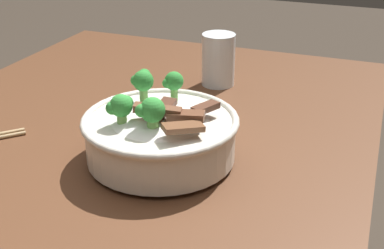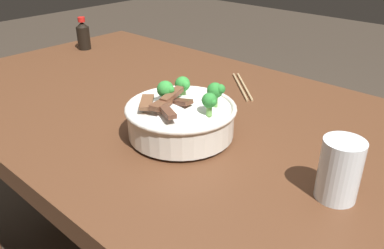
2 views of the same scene
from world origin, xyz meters
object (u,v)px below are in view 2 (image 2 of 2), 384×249
at_px(rice_bowl, 181,117).
at_px(drinking_glass, 339,173).
at_px(soy_sauce_bottle, 83,35).
at_px(chopsticks_pair, 242,86).

height_order(rice_bowl, drinking_glass, rice_bowl).
distance_m(rice_bowl, drinking_glass, 0.37).
relative_size(drinking_glass, soy_sauce_bottle, 0.93).
xyz_separation_m(drinking_glass, soy_sauce_bottle, (-1.16, 0.24, 0.00)).
xyz_separation_m(drinking_glass, chopsticks_pair, (-0.45, 0.33, -0.05)).
bearing_deg(rice_bowl, chopsticks_pair, 102.44).
distance_m(drinking_glass, chopsticks_pair, 0.56).
xyz_separation_m(rice_bowl, chopsticks_pair, (-0.08, 0.35, -0.05)).
relative_size(rice_bowl, drinking_glass, 2.18).
distance_m(rice_bowl, soy_sauce_bottle, 0.84).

